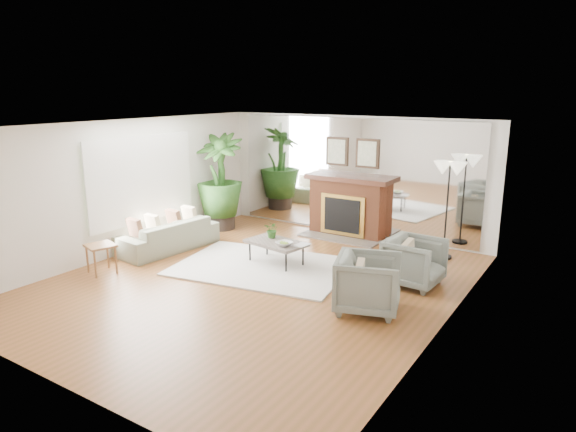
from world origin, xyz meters
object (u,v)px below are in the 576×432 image
Objects in this scene: fireplace at (347,205)px; armchair_back at (414,262)px; armchair_front at (368,283)px; coffee_table at (276,243)px; sofa at (168,235)px; floor_lamp at (449,176)px; potted_ficus at (220,179)px; side_table at (101,249)px.

armchair_back is at bearing -42.31° from fireplace.
fireplace is 2.32× the size of armchair_front.
armchair_front is at bearing -22.95° from coffee_table.
armchair_back is at bearing -27.46° from armchair_front.
floor_lamp reaches higher than sofa.
floor_lamp reaches higher than coffee_table.
fireplace is at bearing 21.04° from potted_ficus.
sofa is 4.68m from armchair_back.
floor_lamp is (0.23, 2.88, 1.12)m from armchair_front.
side_table is (0.01, -1.55, 0.13)m from sofa.
side_table is (-4.40, -1.04, 0.02)m from armchair_front.
side_table reaches higher than coffee_table.
fireplace reaches higher than sofa.
potted_ficus is at bearing 150.62° from coffee_table.
sofa is at bearing -131.66° from fireplace.
armchair_back is 1.31m from armchair_front.
sofa is 1.55m from side_table.
floor_lamp is at bearing -22.69° from armchair_front.
coffee_table is 2.41m from armchair_back.
fireplace is 3.70m from sofa.
fireplace reaches higher than side_table.
armchair_back is 4.92m from potted_ficus.
potted_ficus is (-2.60, -1.00, 0.47)m from fireplace.
sofa is 2.37× the size of armchair_back.
side_table is at bearing 120.23° from armchair_back.
fireplace reaches higher than coffee_table.
sofa is 1.95m from potted_ficus.
coffee_table is at bearing -140.78° from floor_lamp.
side_table is 6.17m from floor_lamp.
potted_ficus reaches higher than fireplace.
potted_ficus reaches higher than armchair_front.
side_table is 0.31× the size of floor_lamp.
fireplace is 2.82m from potted_ficus.
sofa is 2.26× the size of armchair_front.
fireplace is at bearing 60.39° from side_table.
fireplace is at bearing 170.10° from floor_lamp.
armchair_front is at bearing -94.53° from floor_lamp.
side_table is at bearing -119.61° from fireplace.
potted_ficus is at bearing -158.96° from fireplace.
sofa is (-2.45, -2.75, -0.37)m from fireplace.
fireplace is 2.94m from armchair_back.
coffee_table is 2.09× the size of side_table.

